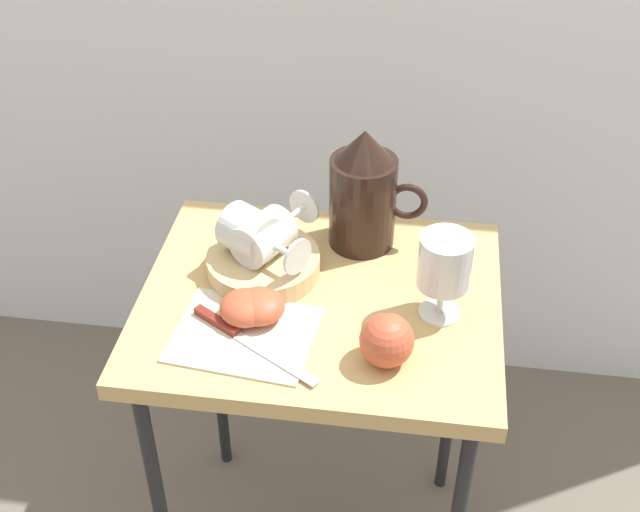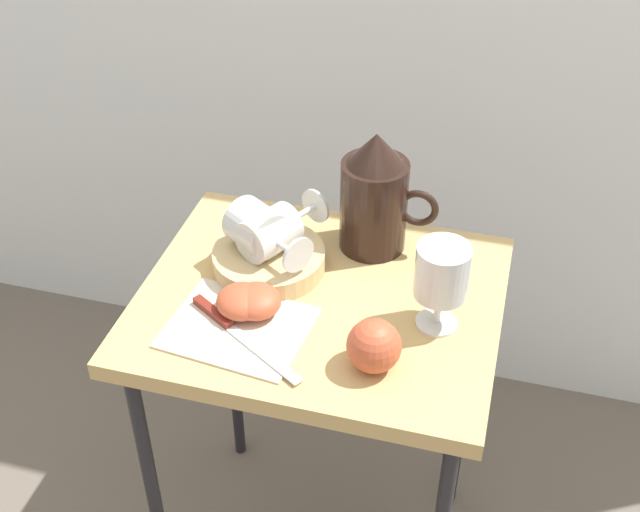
# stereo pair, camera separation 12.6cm
# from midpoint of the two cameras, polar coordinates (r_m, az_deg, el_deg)

# --- Properties ---
(table) EXTENTS (0.57, 0.47, 0.68)m
(table) POSITION_cam_midpoint_polar(r_m,az_deg,el_deg) (1.35, -2.67, -5.11)
(table) COLOR tan
(table) RESTS_ON ground_plane
(linen_napkin) EXTENTS (0.22, 0.19, 0.00)m
(linen_napkin) POSITION_cam_midpoint_polar(r_m,az_deg,el_deg) (1.25, -8.11, -5.48)
(linen_napkin) COLOR beige
(linen_napkin) RESTS_ON table
(basket_tray) EXTENTS (0.18, 0.18, 0.03)m
(basket_tray) POSITION_cam_midpoint_polar(r_m,az_deg,el_deg) (1.35, -6.57, -0.64)
(basket_tray) COLOR tan
(basket_tray) RESTS_ON table
(pitcher) EXTENTS (0.16, 0.11, 0.21)m
(pitcher) POSITION_cam_midpoint_polar(r_m,az_deg,el_deg) (1.37, 0.38, 3.86)
(pitcher) COLOR black
(pitcher) RESTS_ON table
(wine_glass_upright) EXTENTS (0.08, 0.08, 0.14)m
(wine_glass_upright) POSITION_cam_midpoint_polar(r_m,az_deg,el_deg) (1.22, 5.66, -0.80)
(wine_glass_upright) COLOR silver
(wine_glass_upright) RESTS_ON table
(wine_glass_tipped_near) EXTENTS (0.13, 0.17, 0.07)m
(wine_glass_tipped_near) POSITION_cam_midpoint_polar(r_m,az_deg,el_deg) (1.32, -6.51, 1.33)
(wine_glass_tipped_near) COLOR silver
(wine_glass_tipped_near) RESTS_ON basket_tray
(wine_glass_tipped_far) EXTENTS (0.16, 0.14, 0.08)m
(wine_glass_tipped_far) POSITION_cam_midpoint_polar(r_m,az_deg,el_deg) (1.32, -7.43, 1.44)
(wine_glass_tipped_far) COLOR silver
(wine_glass_tipped_far) RESTS_ON basket_tray
(apple_half_left) EXTENTS (0.08, 0.08, 0.04)m
(apple_half_left) POSITION_cam_midpoint_polar(r_m,az_deg,el_deg) (1.26, -8.01, -3.65)
(apple_half_left) COLOR #C15133
(apple_half_left) RESTS_ON linen_napkin
(apple_half_right) EXTENTS (0.08, 0.08, 0.04)m
(apple_half_right) POSITION_cam_midpoint_polar(r_m,az_deg,el_deg) (1.26, -7.07, -3.57)
(apple_half_right) COLOR #C15133
(apple_half_right) RESTS_ON linen_napkin
(apple_whole) EXTENTS (0.08, 0.08, 0.08)m
(apple_whole) POSITION_cam_midpoint_polar(r_m,az_deg,el_deg) (1.17, 1.56, -5.97)
(apple_whole) COLOR #C15133
(apple_whole) RESTS_ON table
(knife) EXTENTS (0.21, 0.14, 0.01)m
(knife) POSITION_cam_midpoint_polar(r_m,az_deg,el_deg) (1.24, -8.69, -5.41)
(knife) COLOR silver
(knife) RESTS_ON linen_napkin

